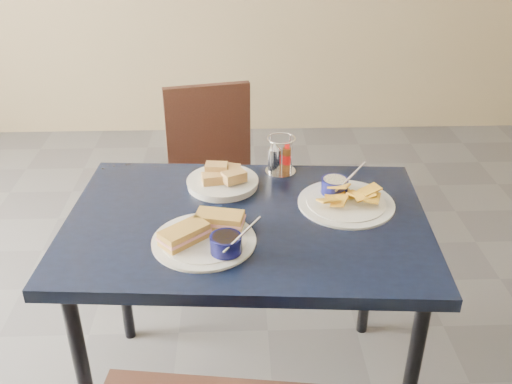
{
  "coord_description": "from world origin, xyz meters",
  "views": [
    {
      "loc": [
        -0.11,
        -1.5,
        1.68
      ],
      "look_at": [
        -0.06,
        0.05,
        0.82
      ],
      "focal_mm": 40.0,
      "sensor_mm": 36.0,
      "label": 1
    }
  ],
  "objects_px": {
    "sandwich_plate": "(207,235)",
    "condiment_caddy": "(279,158)",
    "chair_far": "(217,165)",
    "dining_table": "(247,238)",
    "plantain_plate": "(343,197)",
    "bread_basket": "(223,180)"
  },
  "relations": [
    {
      "from": "chair_far",
      "to": "dining_table",
      "type": "bearing_deg",
      "value": -82.06
    },
    {
      "from": "sandwich_plate",
      "to": "dining_table",
      "type": "bearing_deg",
      "value": 47.2
    },
    {
      "from": "plantain_plate",
      "to": "dining_table",
      "type": "bearing_deg",
      "value": -164.04
    },
    {
      "from": "dining_table",
      "to": "condiment_caddy",
      "type": "xyz_separation_m",
      "value": [
        0.12,
        0.31,
        0.13
      ]
    },
    {
      "from": "sandwich_plate",
      "to": "plantain_plate",
      "type": "height_order",
      "value": "same"
    },
    {
      "from": "chair_far",
      "to": "condiment_caddy",
      "type": "relative_size",
      "value": 6.24
    },
    {
      "from": "dining_table",
      "to": "condiment_caddy",
      "type": "relative_size",
      "value": 8.59
    },
    {
      "from": "condiment_caddy",
      "to": "sandwich_plate",
      "type": "bearing_deg",
      "value": -118.67
    },
    {
      "from": "dining_table",
      "to": "sandwich_plate",
      "type": "distance_m",
      "value": 0.2
    },
    {
      "from": "dining_table",
      "to": "sandwich_plate",
      "type": "bearing_deg",
      "value": -132.8
    },
    {
      "from": "plantain_plate",
      "to": "bread_basket",
      "type": "height_order",
      "value": "plantain_plate"
    },
    {
      "from": "sandwich_plate",
      "to": "bread_basket",
      "type": "distance_m",
      "value": 0.34
    },
    {
      "from": "sandwich_plate",
      "to": "condiment_caddy",
      "type": "distance_m",
      "value": 0.5
    },
    {
      "from": "chair_far",
      "to": "condiment_caddy",
      "type": "bearing_deg",
      "value": -67.21
    },
    {
      "from": "dining_table",
      "to": "bread_basket",
      "type": "height_order",
      "value": "bread_basket"
    },
    {
      "from": "sandwich_plate",
      "to": "chair_far",
      "type": "bearing_deg",
      "value": 90.5
    },
    {
      "from": "bread_basket",
      "to": "chair_far",
      "type": "bearing_deg",
      "value": 94.03
    },
    {
      "from": "dining_table",
      "to": "sandwich_plate",
      "type": "height_order",
      "value": "sandwich_plate"
    },
    {
      "from": "sandwich_plate",
      "to": "plantain_plate",
      "type": "relative_size",
      "value": 1.02
    },
    {
      "from": "plantain_plate",
      "to": "sandwich_plate",
      "type": "bearing_deg",
      "value": -153.39
    },
    {
      "from": "condiment_caddy",
      "to": "plantain_plate",
      "type": "bearing_deg",
      "value": -48.98
    },
    {
      "from": "condiment_caddy",
      "to": "bread_basket",
      "type": "bearing_deg",
      "value": -153.81
    }
  ]
}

